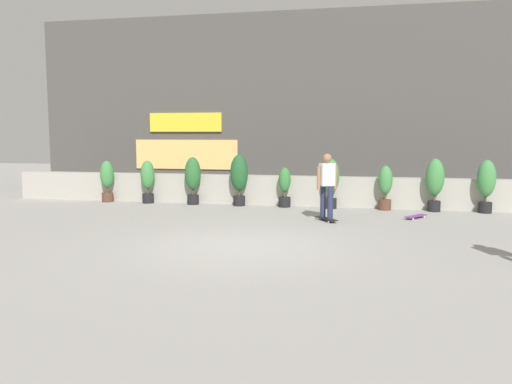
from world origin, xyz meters
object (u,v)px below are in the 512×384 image
(potted_plant_1, at_px, (148,179))
(potted_plant_3, at_px, (239,176))
(potted_plant_6, at_px, (385,186))
(potted_plant_5, at_px, (331,180))
(potted_plant_0, at_px, (107,179))
(potted_plant_4, at_px, (285,186))
(potted_plant_8, at_px, (486,182))
(skateboard_near_camera, at_px, (416,216))
(skater_far_left, at_px, (327,184))
(potted_plant_2, at_px, (193,177))
(potted_plant_7, at_px, (435,181))

(potted_plant_1, bearing_deg, potted_plant_3, 0.00)
(potted_plant_6, bearing_deg, potted_plant_3, -180.00)
(potted_plant_5, bearing_deg, potted_plant_3, 180.00)
(potted_plant_0, height_order, potted_plant_6, potted_plant_0)
(potted_plant_4, height_order, potted_plant_5, potted_plant_5)
(potted_plant_1, distance_m, potted_plant_8, 9.98)
(potted_plant_3, bearing_deg, skateboard_near_camera, -15.32)
(potted_plant_1, height_order, potted_plant_4, potted_plant_1)
(potted_plant_5, xyz_separation_m, skater_far_left, (0.05, -2.27, 0.10))
(potted_plant_2, relative_size, skateboard_near_camera, 1.93)
(potted_plant_2, relative_size, potted_plant_6, 1.15)
(potted_plant_1, xyz_separation_m, potted_plant_8, (9.98, 0.00, 0.10))
(potted_plant_1, height_order, skateboard_near_camera, potted_plant_1)
(potted_plant_6, relative_size, skateboard_near_camera, 1.68)
(potted_plant_4, xyz_separation_m, potted_plant_8, (5.62, -0.00, 0.23))
(potted_plant_6, relative_size, potted_plant_7, 0.86)
(potted_plant_3, distance_m, skater_far_left, 3.61)
(potted_plant_0, relative_size, potted_plant_2, 0.90)
(potted_plant_4, bearing_deg, potted_plant_2, -180.00)
(potted_plant_5, distance_m, skateboard_near_camera, 2.79)
(potted_plant_5, bearing_deg, potted_plant_0, 180.00)
(skater_far_left, bearing_deg, potted_plant_7, 38.58)
(potted_plant_4, height_order, potted_plant_6, potted_plant_6)
(potted_plant_1, bearing_deg, skateboard_near_camera, -9.79)
(potted_plant_2, bearing_deg, skater_far_left, -27.95)
(skater_far_left, bearing_deg, potted_plant_0, 162.41)
(potted_plant_5, height_order, skater_far_left, skater_far_left)
(potted_plant_5, bearing_deg, potted_plant_7, 0.00)
(skateboard_near_camera, bearing_deg, potted_plant_8, 35.22)
(potted_plant_4, xyz_separation_m, potted_plant_5, (1.36, -0.00, 0.22))
(potted_plant_8, bearing_deg, potted_plant_0, 180.00)
(potted_plant_2, bearing_deg, potted_plant_4, 0.00)
(potted_plant_0, height_order, potted_plant_7, potted_plant_7)
(potted_plant_1, relative_size, potted_plant_4, 1.13)
(potted_plant_4, height_order, potted_plant_8, potted_plant_8)
(potted_plant_7, bearing_deg, potted_plant_0, 180.00)
(potted_plant_1, height_order, potted_plant_3, potted_plant_3)
(potted_plant_2, relative_size, potted_plant_7, 0.98)
(potted_plant_2, xyz_separation_m, skateboard_near_camera, (6.53, -1.38, -0.79))
(potted_plant_0, bearing_deg, potted_plant_3, 0.00)
(potted_plant_0, relative_size, potted_plant_5, 0.91)
(potted_plant_2, xyz_separation_m, potted_plant_6, (5.78, 0.00, -0.14))
(potted_plant_0, xyz_separation_m, potted_plant_2, (2.88, 0.00, 0.11))
(potted_plant_6, distance_m, skater_far_left, 2.73)
(potted_plant_7, xyz_separation_m, skateboard_near_camera, (-0.61, -1.38, -0.80))
(potted_plant_5, xyz_separation_m, potted_plant_7, (2.90, 0.00, 0.03))
(potted_plant_5, xyz_separation_m, skateboard_near_camera, (2.29, -1.38, -0.78))
(potted_plant_7, bearing_deg, potted_plant_6, 180.00)
(potted_plant_8, relative_size, skater_far_left, 0.87)
(potted_plant_0, distance_m, potted_plant_1, 1.39)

